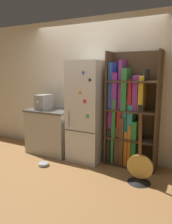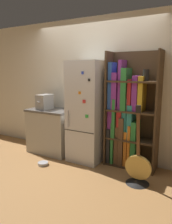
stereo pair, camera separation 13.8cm
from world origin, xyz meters
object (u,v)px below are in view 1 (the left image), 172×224
Objects in this scene: bookshelf at (127,116)px; pet_bowl at (43,164)px; guitar at (139,172)px; refrigerator at (87,112)px; espresso_machine at (44,102)px.

bookshelf reaches higher than pet_bowl.
refrigerator is at bearing 158.96° from guitar.
refrigerator is 4.77× the size of espresso_machine.
refrigerator is at bearing -169.89° from bookshelf.
refrigerator is 0.93× the size of bookshelf.
guitar is (2.03, -0.36, -0.86)m from espresso_machine.
bookshelf is 10.54× the size of pet_bowl.
guitar reaches higher than pet_bowl.
refrigerator reaches higher than espresso_machine.
guitar is (1.10, -0.42, -0.73)m from refrigerator.
refrigerator is 0.73m from bookshelf.
guitar is at bearing -10.15° from espresso_machine.
espresso_machine is (-0.93, -0.06, 0.12)m from refrigerator.
espresso_machine is 2.04× the size of pet_bowl.
bookshelf is 1.69m from pet_bowl.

